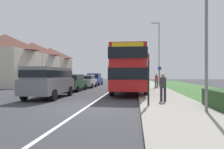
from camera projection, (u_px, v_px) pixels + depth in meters
ground_plane at (86, 107)px, 10.12m from camera, size 120.00×120.00×0.00m
lane_marking_centre at (108, 93)px, 18.07m from camera, size 0.14×60.00×0.01m
pavement_near_side at (160, 95)px, 15.60m from camera, size 3.20×68.00×0.12m
grass_verge_seaward at (220, 96)px, 15.11m from camera, size 6.00×68.00×0.08m
double_decker_bus at (130, 68)px, 17.99m from camera, size 2.80×9.85×3.70m
parked_van_grey at (49, 80)px, 14.18m from camera, size 2.11×5.02×2.07m
parked_car_dark_green at (72, 82)px, 20.03m from camera, size 2.01×4.46×1.60m
parked_car_silver at (87, 80)px, 25.11m from camera, size 1.93×4.01×1.55m
parked_car_blue at (94, 79)px, 30.59m from camera, size 1.98×4.23×1.74m
pedestrian_at_stop at (163, 86)px, 11.55m from camera, size 0.34×0.34×1.67m
pedestrian_walking_away at (156, 80)px, 23.61m from camera, size 0.34×0.34×1.67m
bus_stop_sign at (148, 76)px, 9.88m from camera, size 0.09×0.52×2.60m
cycle_route_sign at (160, 76)px, 23.80m from camera, size 0.44×0.08×2.52m
street_lamp_near at (204, 3)px, 8.36m from camera, size 1.14×0.20×7.84m
street_lamp_mid at (158, 50)px, 27.36m from camera, size 1.14×0.20×8.42m
house_terrace_far_side at (32, 63)px, 33.27m from camera, size 6.69×20.69×6.72m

